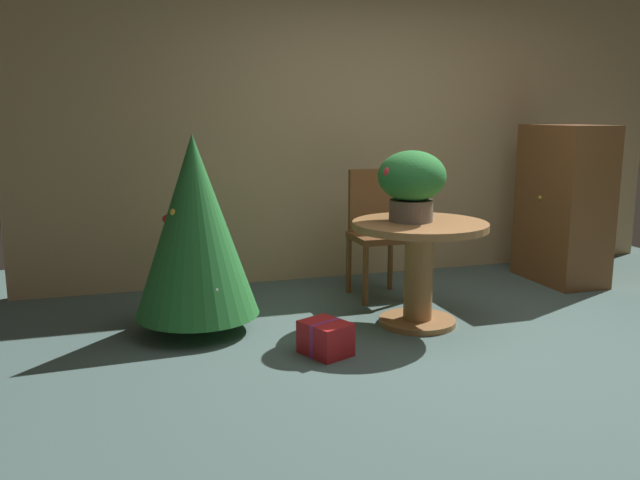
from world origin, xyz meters
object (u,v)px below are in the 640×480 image
Objects in this scene: round_dining_table at (419,256)px; gift_box_red at (326,338)px; holiday_tree at (195,226)px; flower_vase at (412,181)px; wooden_cabinet at (563,204)px; wooden_chair_far at (375,226)px.

round_dining_table reaches higher than gift_box_red.
gift_box_red is (-0.79, -0.36, -0.39)m from round_dining_table.
gift_box_red is at bearing -44.66° from holiday_tree.
flower_vase is 1.48m from holiday_tree.
wooden_cabinet reaches higher than holiday_tree.
round_dining_table is 0.51m from flower_vase.
flower_vase is 0.88m from wooden_chair_far.
wooden_cabinet is (1.72, -0.06, 0.12)m from wooden_chair_far.
flower_vase reaches higher than gift_box_red.
round_dining_table is 1.88m from wooden_cabinet.
gift_box_red is at bearing -156.24° from wooden_cabinet.
holiday_tree is 3.23m from wooden_cabinet.
round_dining_table is at bearing 24.70° from gift_box_red.
flower_vase is 0.36× the size of wooden_cabinet.
holiday_tree is at bearing 135.34° from gift_box_red.
round_dining_table is 0.81m from wooden_chair_far.
gift_box_red is at bearing -124.09° from wooden_chair_far.
gift_box_red is at bearing -155.30° from round_dining_table.
flower_vase is at bearing -158.59° from wooden_cabinet.
wooden_chair_far is (0.00, 0.81, 0.07)m from round_dining_table.
wooden_chair_far is at bearing 18.31° from holiday_tree.
wooden_chair_far reaches higher than round_dining_table.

